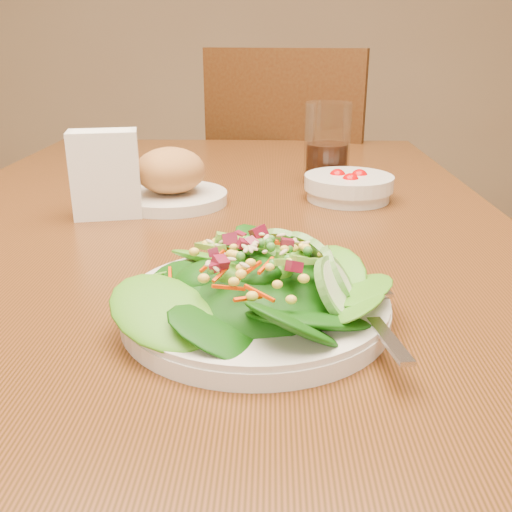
% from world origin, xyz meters
% --- Properties ---
extents(dining_table, '(0.90, 1.40, 0.75)m').
position_xyz_m(dining_table, '(0.00, 0.00, 0.65)').
color(dining_table, brown).
rests_on(dining_table, ground_plane).
extents(chair_far, '(0.57, 0.57, 0.98)m').
position_xyz_m(chair_far, '(0.17, 0.86, 0.52)').
color(chair_far, '#402811').
rests_on(chair_far, ground_plane).
extents(salad_plate, '(0.26, 0.25, 0.07)m').
position_xyz_m(salad_plate, '(0.09, -0.31, 0.78)').
color(salad_plate, silver).
rests_on(salad_plate, dining_table).
extents(bread_plate, '(0.18, 0.18, 0.09)m').
position_xyz_m(bread_plate, '(-0.06, 0.09, 0.79)').
color(bread_plate, silver).
rests_on(bread_plate, dining_table).
extents(tomato_bowl, '(0.14, 0.14, 0.05)m').
position_xyz_m(tomato_bowl, '(0.22, 0.12, 0.77)').
color(tomato_bowl, silver).
rests_on(tomato_bowl, dining_table).
extents(drinking_glass, '(0.08, 0.08, 0.14)m').
position_xyz_m(drinking_glass, '(0.20, 0.23, 0.81)').
color(drinking_glass, silver).
rests_on(drinking_glass, dining_table).
extents(napkin_holder, '(0.11, 0.07, 0.13)m').
position_xyz_m(napkin_holder, '(-0.14, 0.02, 0.82)').
color(napkin_holder, white).
rests_on(napkin_holder, dining_table).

